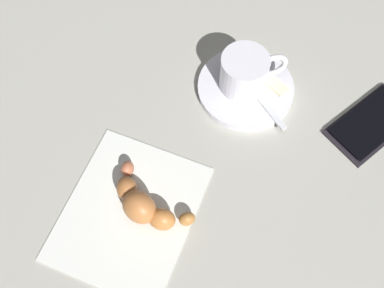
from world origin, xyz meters
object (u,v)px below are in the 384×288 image
(saucer, at_px, (247,89))
(croissant, at_px, (143,205))
(teaspoon, at_px, (249,84))
(sugar_packet, at_px, (267,78))
(cell_phone, at_px, (372,123))
(napkin, at_px, (129,212))
(espresso_cup, at_px, (245,72))

(saucer, bearing_deg, croissant, -2.68)
(teaspoon, relative_size, sugar_packet, 1.80)
(sugar_packet, distance_m, cell_phone, 0.16)
(sugar_packet, height_order, napkin, sugar_packet)
(napkin, xyz_separation_m, cell_phone, (-0.31, 0.20, 0.00))
(espresso_cup, xyz_separation_m, cell_phone, (-0.05, 0.19, -0.04))
(napkin, bearing_deg, croissant, 135.89)
(saucer, xyz_separation_m, espresso_cup, (-0.00, -0.01, 0.03))
(sugar_packet, relative_size, cell_phone, 0.48)
(saucer, height_order, teaspoon, teaspoon)
(croissant, distance_m, cell_phone, 0.35)
(espresso_cup, height_order, napkin, espresso_cup)
(saucer, relative_size, sugar_packet, 2.02)
(napkin, relative_size, cell_phone, 1.33)
(espresso_cup, bearing_deg, cell_phone, 106.32)
(espresso_cup, relative_size, croissant, 0.67)
(sugar_packet, height_order, croissant, croissant)
(saucer, height_order, napkin, saucer)
(croissant, bearing_deg, napkin, -44.11)
(teaspoon, height_order, croissant, croissant)
(teaspoon, relative_size, napkin, 0.64)
(croissant, bearing_deg, saucer, 177.32)
(espresso_cup, height_order, teaspoon, espresso_cup)
(saucer, distance_m, espresso_cup, 0.04)
(teaspoon, bearing_deg, cell_phone, 106.54)
(sugar_packet, bearing_deg, croissant, 96.42)
(napkin, relative_size, croissant, 1.51)
(cell_phone, bearing_deg, saucer, -72.26)
(napkin, height_order, croissant, croissant)
(napkin, distance_m, croissant, 0.03)
(saucer, distance_m, sugar_packet, 0.03)
(saucer, height_order, sugar_packet, sugar_packet)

